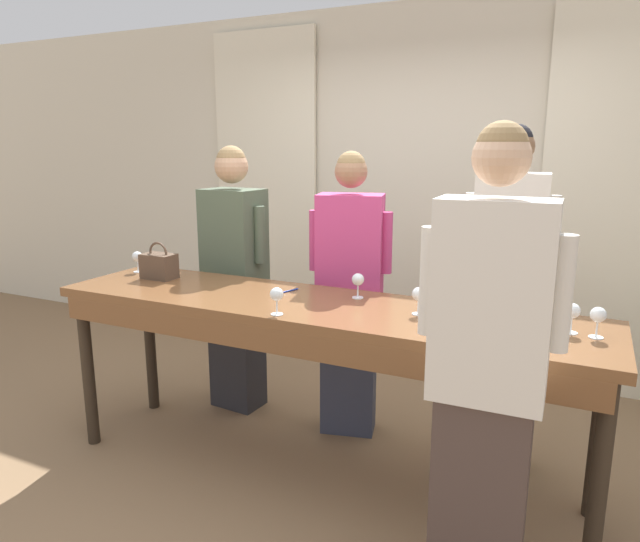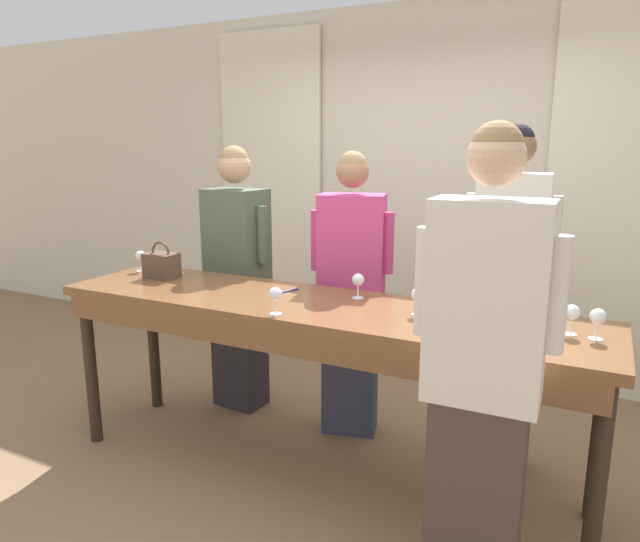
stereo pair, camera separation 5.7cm
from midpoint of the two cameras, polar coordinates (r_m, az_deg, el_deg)
name	(u,v)px [view 1 (the left image)]	position (r m, az deg, el deg)	size (l,w,h in m)	color
ground_plane	(315,474)	(3.29, -1.06, -19.66)	(18.00, 18.00, 0.00)	#846647
wall_back	(420,191)	(4.57, 9.66, 7.92)	(12.00, 0.06, 2.80)	beige
curtain_panel_left	(266,192)	(5.07, -5.76, 7.84)	(0.97, 0.03, 2.69)	#EFE5C6
curtain_panel_right	(615,207)	(4.34, 27.12, 5.74)	(0.97, 0.03, 2.69)	#EFE5C6
tasting_bar	(312,323)	(2.90, -1.36, -5.23)	(2.85, 0.68, 0.97)	brown
wine_bottle	(458,285)	(2.83, 13.05, -1.37)	(0.08, 0.08, 0.32)	black
handbag	(159,265)	(3.53, -16.25, 0.54)	(0.20, 0.13, 0.22)	brown
wine_glass_front_left	(550,298)	(2.82, 21.51, -2.53)	(0.06, 0.06, 0.13)	white
wine_glass_front_mid	(137,258)	(3.75, -18.22, 1.29)	(0.06, 0.06, 0.13)	white
wine_glass_front_right	(277,295)	(2.68, -4.96, -2.45)	(0.06, 0.06, 0.13)	white
wine_glass_center_left	(481,305)	(2.60, 15.22, -3.29)	(0.06, 0.06, 0.13)	white
wine_glass_center_mid	(419,295)	(2.70, 9.25, -2.40)	(0.06, 0.06, 0.13)	white
wine_glass_center_right	(572,312)	(2.62, 23.35, -3.79)	(0.06, 0.06, 0.13)	white
wine_glass_back_left	(508,317)	(2.45, 17.62, -4.43)	(0.06, 0.06, 0.13)	white
wine_glass_back_mid	(598,316)	(2.60, 25.50, -4.09)	(0.06, 0.06, 0.13)	white
wine_glass_back_right	(358,280)	(2.96, 3.27, -0.95)	(0.06, 0.06, 0.13)	white
pen	(288,291)	(3.10, -3.77, -2.03)	(0.06, 0.14, 0.01)	#193399
guest_olive_jacket	(235,277)	(3.79, -8.92, -0.60)	(0.49, 0.30, 1.75)	#28282D
guest_pink_top	(350,293)	(3.41, 2.51, -2.26)	(0.49, 0.32, 1.72)	#383D51
guest_cream_sweater	(505,298)	(3.17, 17.53, -2.62)	(0.47, 0.25, 1.86)	brown
host_pouring	(486,381)	(2.10, 15.55, -10.53)	(0.50, 0.22, 1.83)	#473833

